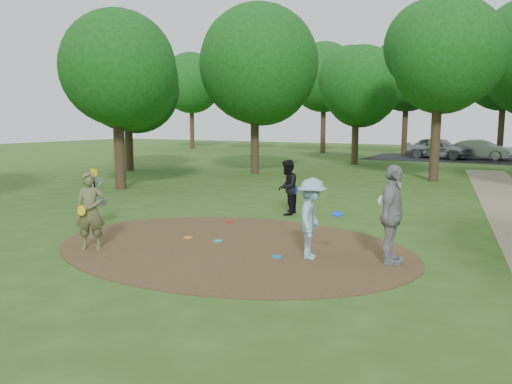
% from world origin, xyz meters
% --- Properties ---
extents(ground, '(100.00, 100.00, 0.00)m').
position_xyz_m(ground, '(0.00, 0.00, 0.00)').
color(ground, '#2D5119').
rests_on(ground, ground).
extents(dirt_clearing, '(8.40, 8.40, 0.02)m').
position_xyz_m(dirt_clearing, '(0.00, 0.00, 0.01)').
color(dirt_clearing, '#47301C').
rests_on(dirt_clearing, ground).
extents(parking_lot, '(14.00, 8.00, 0.01)m').
position_xyz_m(parking_lot, '(2.00, 30.00, 0.00)').
color(parking_lot, black).
rests_on(parking_lot, ground).
extents(player_observer_with_disc, '(0.75, 0.69, 1.72)m').
position_xyz_m(player_observer_with_disc, '(-2.59, -1.66, 0.86)').
color(player_observer_with_disc, '#60653A').
rests_on(player_observer_with_disc, ground).
extents(player_throwing_with_disc, '(1.11, 1.20, 1.68)m').
position_xyz_m(player_throwing_with_disc, '(1.96, -0.02, 0.84)').
color(player_throwing_with_disc, '#8CBDD2').
rests_on(player_throwing_with_disc, ground).
extents(player_walking_with_disc, '(0.75, 0.90, 1.66)m').
position_xyz_m(player_walking_with_disc, '(-0.52, 4.13, 0.83)').
color(player_walking_with_disc, black).
rests_on(player_walking_with_disc, ground).
extents(player_waiting_with_disc, '(0.53, 1.17, 1.98)m').
position_xyz_m(player_waiting_with_disc, '(3.50, 0.38, 0.99)').
color(player_waiting_with_disc, gray).
rests_on(player_waiting_with_disc, ground).
extents(disc_ground_cyan, '(0.22, 0.22, 0.02)m').
position_xyz_m(disc_ground_cyan, '(-0.49, 0.23, 0.03)').
color(disc_ground_cyan, '#16B3A7').
rests_on(disc_ground_cyan, dirt_clearing).
extents(disc_ground_blue, '(0.22, 0.22, 0.02)m').
position_xyz_m(disc_ground_blue, '(1.33, -0.35, 0.03)').
color(disc_ground_blue, '#0C7FD2').
rests_on(disc_ground_blue, dirt_clearing).
extents(disc_ground_red, '(0.22, 0.22, 0.02)m').
position_xyz_m(disc_ground_red, '(-1.39, 2.24, 0.03)').
color(disc_ground_red, red).
rests_on(disc_ground_red, dirt_clearing).
extents(car_left, '(4.95, 3.04, 1.57)m').
position_xyz_m(car_left, '(0.01, 29.77, 0.79)').
color(car_left, '#95969C').
rests_on(car_left, ground).
extents(car_right, '(4.55, 2.39, 1.43)m').
position_xyz_m(car_right, '(2.83, 30.33, 0.71)').
color(car_right, '#9D9EA4').
rests_on(car_right, ground).
extents(disc_ground_orange, '(0.22, 0.22, 0.02)m').
position_xyz_m(disc_ground_orange, '(-1.32, 0.18, 0.03)').
color(disc_ground_orange, orange).
rests_on(disc_ground_orange, dirt_clearing).
extents(disc_golf_basket, '(0.63, 0.63, 1.54)m').
position_xyz_m(disc_golf_basket, '(-4.50, 0.30, 0.87)').
color(disc_golf_basket, black).
rests_on(disc_golf_basket, ground).
extents(tree_ring, '(37.74, 45.73, 9.72)m').
position_xyz_m(tree_ring, '(1.92, 10.13, 5.28)').
color(tree_ring, '#332316').
rests_on(tree_ring, ground).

